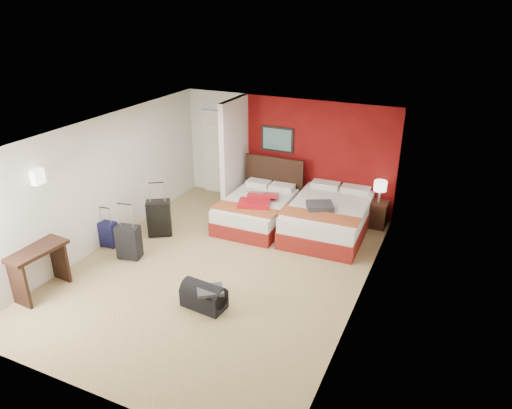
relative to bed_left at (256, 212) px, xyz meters
The scene contains 17 objects.
ground 1.96m from the bed_left, 85.60° to the right, with size 6.50×6.50×0.00m, color tan.
room_walls 1.67m from the bed_left, 157.90° to the right, with size 5.02×6.52×2.50m.
red_accent_panel 1.85m from the bed_left, 55.37° to the left, with size 3.50×0.04×2.50m, color maroon.
partition_wall 1.46m from the bed_left, 141.36° to the left, with size 0.12×1.20×2.50m, color silver.
entry_door 2.18m from the bed_left, 141.57° to the left, with size 0.82×0.06×2.05m, color silver.
bed_left is the anchor object (origin of this frame).
bed_right 1.53m from the bed_left, ahead, with size 1.51×2.16×0.65m, color silver.
red_suitcase_open 0.37m from the bed_left, 45.00° to the right, with size 0.64×0.88×0.11m, color #AC0E19.
jacket_bundle 1.48m from the bed_left, ahead, with size 0.51×0.41×0.12m, color #3B3B40.
nightstand 2.57m from the bed_left, 21.93° to the left, with size 0.40×0.40×0.56m, color black.
table_lamp 2.62m from the bed_left, 21.93° to the left, with size 0.26×0.26×0.47m, color white.
suitcase_black 2.05m from the bed_left, 140.72° to the right, with size 0.48×0.30×0.72m, color black.
suitcase_charcoal 2.78m from the bed_left, 123.76° to the right, with size 0.42×0.26×0.63m, color black.
suitcase_navy 3.06m from the bed_left, 136.33° to the right, with size 0.35×0.22×0.49m, color black.
duffel_bag 3.09m from the bed_left, 81.00° to the right, with size 0.69×0.37×0.35m, color black.
jacket_draped 3.17m from the bed_left, 78.46° to the right, with size 0.40×0.34×0.05m, color #38373D.
desk 4.38m from the bed_left, 119.64° to the right, with size 0.49×0.98×0.82m, color black.
Camera 1 is at (3.64, -6.39, 4.50)m, focal length 32.97 mm.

